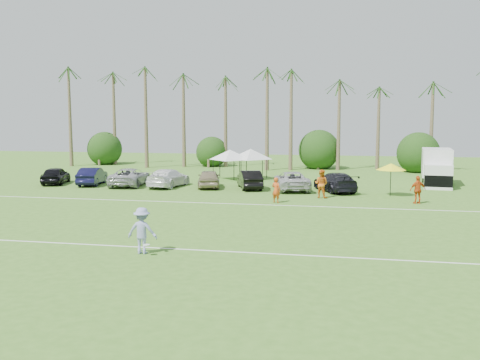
# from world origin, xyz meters

# --- Properties ---
(ground) EXTENTS (120.00, 120.00, 0.00)m
(ground) POSITION_xyz_m (0.00, 0.00, 0.00)
(ground) COLOR #407121
(ground) RESTS_ON ground
(field_lines) EXTENTS (80.00, 12.10, 0.01)m
(field_lines) POSITION_xyz_m (0.00, 8.00, 0.01)
(field_lines) COLOR white
(field_lines) RESTS_ON ground
(palm_tree_0) EXTENTS (2.40, 2.40, 8.90)m
(palm_tree_0) POSITION_xyz_m (-22.00, 38.00, 7.48)
(palm_tree_0) COLOR brown
(palm_tree_0) RESTS_ON ground
(palm_tree_1) EXTENTS (2.40, 2.40, 9.90)m
(palm_tree_1) POSITION_xyz_m (-17.00, 38.00, 8.35)
(palm_tree_1) COLOR brown
(palm_tree_1) RESTS_ON ground
(palm_tree_2) EXTENTS (2.40, 2.40, 10.90)m
(palm_tree_2) POSITION_xyz_m (-12.00, 38.00, 9.21)
(palm_tree_2) COLOR brown
(palm_tree_2) RESTS_ON ground
(palm_tree_3) EXTENTS (2.40, 2.40, 11.90)m
(palm_tree_3) POSITION_xyz_m (-8.00, 38.00, 10.06)
(palm_tree_3) COLOR brown
(palm_tree_3) RESTS_ON ground
(palm_tree_4) EXTENTS (2.40, 2.40, 8.90)m
(palm_tree_4) POSITION_xyz_m (-4.00, 38.00, 7.48)
(palm_tree_4) COLOR brown
(palm_tree_4) RESTS_ON ground
(palm_tree_5) EXTENTS (2.40, 2.40, 9.90)m
(palm_tree_5) POSITION_xyz_m (0.00, 38.00, 8.35)
(palm_tree_5) COLOR brown
(palm_tree_5) RESTS_ON ground
(palm_tree_6) EXTENTS (2.40, 2.40, 10.90)m
(palm_tree_6) POSITION_xyz_m (4.00, 38.00, 9.21)
(palm_tree_6) COLOR brown
(palm_tree_6) RESTS_ON ground
(palm_tree_7) EXTENTS (2.40, 2.40, 11.90)m
(palm_tree_7) POSITION_xyz_m (8.00, 38.00, 10.06)
(palm_tree_7) COLOR brown
(palm_tree_7) RESTS_ON ground
(palm_tree_8) EXTENTS (2.40, 2.40, 8.90)m
(palm_tree_8) POSITION_xyz_m (13.00, 38.00, 7.48)
(palm_tree_8) COLOR brown
(palm_tree_8) RESTS_ON ground
(palm_tree_9) EXTENTS (2.40, 2.40, 9.90)m
(palm_tree_9) POSITION_xyz_m (18.00, 38.00, 8.35)
(palm_tree_9) COLOR brown
(palm_tree_9) RESTS_ON ground
(bush_tree_0) EXTENTS (4.00, 4.00, 4.00)m
(bush_tree_0) POSITION_xyz_m (-19.00, 39.00, 1.80)
(bush_tree_0) COLOR brown
(bush_tree_0) RESTS_ON ground
(bush_tree_1) EXTENTS (4.00, 4.00, 4.00)m
(bush_tree_1) POSITION_xyz_m (-6.00, 39.00, 1.80)
(bush_tree_1) COLOR brown
(bush_tree_1) RESTS_ON ground
(bush_tree_2) EXTENTS (4.00, 4.00, 4.00)m
(bush_tree_2) POSITION_xyz_m (6.00, 39.00, 1.80)
(bush_tree_2) COLOR brown
(bush_tree_2) RESTS_ON ground
(bush_tree_3) EXTENTS (4.00, 4.00, 4.00)m
(bush_tree_3) POSITION_xyz_m (16.00, 39.00, 1.80)
(bush_tree_3) COLOR brown
(bush_tree_3) RESTS_ON ground
(sideline_player_a) EXTENTS (0.71, 0.59, 1.65)m
(sideline_player_a) POSITION_xyz_m (4.57, 15.04, 0.82)
(sideline_player_a) COLOR #D24B17
(sideline_player_a) RESTS_ON ground
(sideline_player_b) EXTENTS (1.13, 1.00, 1.94)m
(sideline_player_b) POSITION_xyz_m (7.32, 17.70, 0.97)
(sideline_player_b) COLOR orange
(sideline_player_b) RESTS_ON ground
(sideline_player_c) EXTENTS (1.13, 0.76, 1.79)m
(sideline_player_c) POSITION_xyz_m (13.48, 16.42, 0.89)
(sideline_player_c) COLOR #CA4D16
(sideline_player_c) RESTS_ON ground
(box_truck) EXTENTS (2.71, 5.90, 2.95)m
(box_truck) POSITION_xyz_m (16.13, 26.31, 1.58)
(box_truck) COLOR white
(box_truck) RESTS_ON ground
(canopy_tent_left) EXTENTS (3.84, 3.84, 3.11)m
(canopy_tent_left) POSITION_xyz_m (-1.12, 27.01, 2.66)
(canopy_tent_left) COLOR black
(canopy_tent_left) RESTS_ON ground
(canopy_tent_right) EXTENTS (3.91, 3.91, 3.16)m
(canopy_tent_right) POSITION_xyz_m (0.60, 27.69, 2.71)
(canopy_tent_right) COLOR black
(canopy_tent_right) RESTS_ON ground
(market_umbrella) EXTENTS (2.07, 2.07, 2.31)m
(market_umbrella) POSITION_xyz_m (12.02, 19.44, 2.07)
(market_umbrella) COLOR black
(market_umbrella) RESTS_ON ground
(frisbee_player) EXTENTS (1.24, 0.84, 1.88)m
(frisbee_player) POSITION_xyz_m (0.99, 1.04, 0.94)
(frisbee_player) COLOR #8B92C6
(frisbee_player) RESTS_ON ground
(parked_car_0) EXTENTS (2.75, 4.48, 1.42)m
(parked_car_0) POSITION_xyz_m (-14.67, 21.24, 0.71)
(parked_car_0) COLOR black
(parked_car_0) RESTS_ON ground
(parked_car_1) EXTENTS (2.32, 4.53, 1.42)m
(parked_car_1) POSITION_xyz_m (-11.40, 21.26, 0.71)
(parked_car_1) COLOR #111134
(parked_car_1) RESTS_ON ground
(parked_car_2) EXTENTS (2.94, 5.36, 1.42)m
(parked_car_2) POSITION_xyz_m (-8.14, 21.29, 0.71)
(parked_car_2) COLOR #A3A4A6
(parked_car_2) RESTS_ON ground
(parked_car_3) EXTENTS (2.54, 5.10, 1.42)m
(parked_car_3) POSITION_xyz_m (-4.88, 21.29, 0.71)
(parked_car_3) COLOR white
(parked_car_3) RESTS_ON ground
(parked_car_4) EXTENTS (2.63, 4.46, 1.42)m
(parked_car_4) POSITION_xyz_m (-1.61, 21.49, 0.71)
(parked_car_4) COLOR gray
(parked_car_4) RESTS_ON ground
(parked_car_5) EXTENTS (2.80, 4.58, 1.42)m
(parked_car_5) POSITION_xyz_m (1.65, 21.48, 0.71)
(parked_car_5) COLOR black
(parked_car_5) RESTS_ON ground
(parked_car_6) EXTENTS (3.48, 5.53, 1.42)m
(parked_car_6) POSITION_xyz_m (4.92, 21.28, 0.71)
(parked_car_6) COLOR #BABABB
(parked_car_6) RESTS_ON ground
(parked_car_7) EXTENTS (3.77, 5.30, 1.42)m
(parked_car_7) POSITION_xyz_m (8.18, 21.16, 0.71)
(parked_car_7) COLOR black
(parked_car_7) RESTS_ON ground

